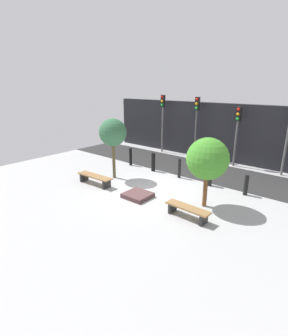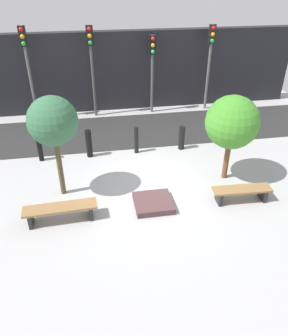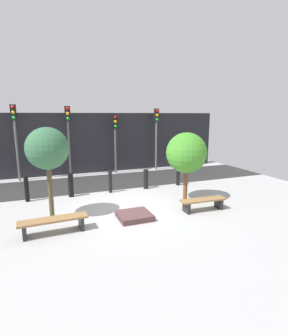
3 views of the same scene
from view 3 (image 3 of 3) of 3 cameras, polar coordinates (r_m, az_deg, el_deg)
The scene contains 17 objects.
ground_plane at distance 9.71m, azimuth -4.01°, elevation -8.84°, with size 18.00×18.00×0.00m, color #A5A5A5.
road_strip at distance 13.49m, azimuth -9.25°, elevation -3.08°, with size 18.00×3.25×0.01m, color #292929.
building_facade at distance 15.80m, azimuth -11.55°, elevation 5.36°, with size 16.20×0.50×3.47m, color black.
bench_left at distance 8.13m, azimuth -19.08°, elevation -11.14°, with size 1.94×0.55×0.45m.
bench_right at distance 9.67m, azimuth 12.73°, elevation -7.27°, with size 1.69×0.51×0.43m.
planter_bed at distance 8.82m, azimuth -2.11°, elevation -10.34°, with size 1.07×1.02×0.18m, color #503536.
tree_behind_left_bench at distance 8.86m, azimuth -20.30°, elevation 3.87°, with size 1.35×1.35×3.00m.
tree_behind_right_bench at distance 10.33m, azimuth 9.22°, elevation 3.22°, with size 1.59×1.59×2.71m.
bollard_far_left at distance 11.31m, azimuth -24.18°, elevation -4.20°, with size 0.17×0.17×1.01m, color black.
bollard_left at distance 11.33m, azimuth -15.64°, elevation -3.59°, with size 0.21×0.21×1.00m, color black.
bollard_center at distance 11.60m, azimuth -7.34°, elevation -2.92°, with size 0.15×0.15×1.00m, color black.
bollard_right at distance 12.12m, azimuth 0.41°, elevation -2.47°, with size 0.22×0.22×0.89m, color black.
bollard_far_right at distance 12.82m, azimuth 7.42°, elevation -1.78°, with size 0.18×0.18×0.89m, color black.
traffic_light_west at distance 14.76m, azimuth -26.29°, elevation 7.61°, with size 0.28×0.27×3.88m.
traffic_light_mid_west at distance 14.78m, azimuth -16.15°, elevation 8.22°, with size 0.28×0.27×3.82m.
traffic_light_mid_east at distance 15.26m, azimuth -6.28°, elevation 7.61°, with size 0.28×0.27×3.38m.
traffic_light_east at distance 16.12m, azimuth 2.72°, elevation 8.69°, with size 0.28×0.27×3.73m.
Camera 3 is at (-2.69, -8.70, 3.38)m, focal length 28.00 mm.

